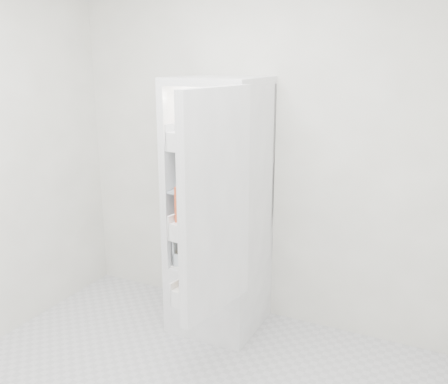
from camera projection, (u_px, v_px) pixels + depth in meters
The scene contains 21 objects.
room_walls at pixel (136, 136), 2.20m from camera, with size 3.02×3.02×2.61m.
refrigerator at pixel (222, 237), 3.61m from camera, with size 0.60×0.60×1.80m.
shelf_low at pixel (218, 230), 3.54m from camera, with size 0.49×0.53×0.01m, color #A3B3BF.
shelf_mid at pixel (218, 188), 3.45m from camera, with size 0.49×0.53×0.01m, color #A3B3BF.
shelf_top at pixel (217, 141), 3.37m from camera, with size 0.49×0.53×0.01m, color #A3B3BF.
crisper_left at pixel (203, 244), 3.62m from camera, with size 0.23×0.46×0.22m, color silver, non-canonical shape.
crisper_right at pixel (233, 250), 3.52m from camera, with size 0.23×0.46×0.22m, color silver, non-canonical shape.
condiment_jars at pixel (204, 135), 3.27m from camera, with size 0.38×0.16×0.08m.
squeeze_bottle at pixel (246, 130), 3.24m from camera, with size 0.05×0.05×0.17m, color white.
tub_white at pixel (202, 182), 3.43m from camera, with size 0.12×0.12×0.08m, color silver.
tub_cream at pixel (208, 185), 3.34m from camera, with size 0.12×0.12×0.07m, color silver.
tin_red at pixel (242, 187), 3.34m from camera, with size 0.09×0.09×0.06m, color red.
foil_tray at pixel (216, 179), 3.57m from camera, with size 0.17×0.13×0.04m, color silver.
tub_green at pixel (238, 182), 3.41m from camera, with size 0.10×0.14×0.08m, color #397F45.
red_cabbage at pixel (223, 218), 3.51m from camera, with size 0.17×0.17×0.17m, color #4D1C51.
bell_pepper at pixel (186, 225), 3.44m from camera, with size 0.11×0.11×0.11m, color red.
mushroom_bowl at pixel (198, 221), 3.60m from camera, with size 0.14×0.14×0.06m, color #90B4D7.
salad_bag at pixel (225, 234), 3.27m from camera, with size 0.11×0.11×0.11m, color #ACBF8F.
citrus_pile at pixel (202, 249), 3.61m from camera, with size 0.20×0.31×0.16m.
veg_pile at pixel (234, 256), 3.53m from camera, with size 0.16×0.30×0.10m.
fridge_door at pixel (212, 209), 2.84m from camera, with size 0.26×0.60×1.30m.
Camera 1 is at (1.31, -1.79, 1.93)m, focal length 40.00 mm.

